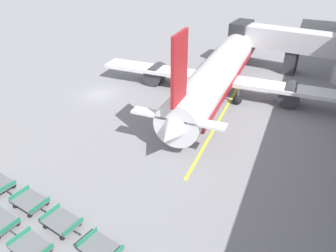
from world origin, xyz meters
TOP-DOWN VIEW (x-y plane):
  - ground_plane at (0.00, 0.00)m, footprint 500.00×500.00m
  - jet_bridge at (24.25, 17.84)m, footprint 20.04×6.78m
  - airplane at (13.98, 7.06)m, footprint 31.96×37.66m
  - baggage_dolly_row_mid_a_col_c at (9.82, -22.65)m, footprint 3.35×2.26m
  - baggage_dolly_row_mid_b_col_b at (6.67, -19.37)m, footprint 3.34×2.17m
  - baggage_dolly_row_mid_b_col_c at (10.24, -20.07)m, footprint 3.35×2.21m
  - baggage_dolly_row_mid_b_col_d at (14.03, -20.93)m, footprint 3.35×2.27m
  - stand_guidance_stripe at (16.21, -0.65)m, footprint 0.69×22.34m

SIDE VIEW (x-z plane):
  - ground_plane at x=0.00m, z-range 0.00..0.00m
  - stand_guidance_stripe at x=16.21m, z-range 0.00..0.01m
  - baggage_dolly_row_mid_a_col_c at x=9.82m, z-range 0.02..0.94m
  - baggage_dolly_row_mid_b_col_b at x=6.67m, z-range 0.02..0.94m
  - baggage_dolly_row_mid_b_col_c at x=10.24m, z-range 0.02..0.94m
  - baggage_dolly_row_mid_b_col_d at x=14.03m, z-range 0.02..0.94m
  - airplane at x=13.98m, z-range -2.76..8.64m
  - jet_bridge at x=24.25m, z-range 0.73..7.35m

